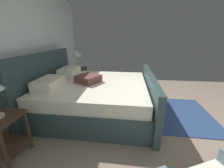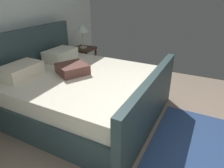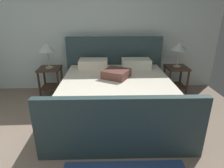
{
  "view_description": "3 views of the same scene",
  "coord_description": "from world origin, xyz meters",
  "views": [
    {
      "loc": [
        -2.26,
        0.83,
        1.49
      ],
      "look_at": [
        0.4,
        1.11,
        0.56
      ],
      "focal_mm": 22.02,
      "sensor_mm": 36.0,
      "label": 1
    },
    {
      "loc": [
        -1.95,
        -0.19,
        1.78
      ],
      "look_at": [
        0.4,
        0.97,
        0.53
      ],
      "focal_mm": 32.6,
      "sensor_mm": 36.0,
      "label": 2
    },
    {
      "loc": [
        0.09,
        -1.55,
        1.72
      ],
      "look_at": [
        0.2,
        0.86,
        0.78
      ],
      "focal_mm": 30.77,
      "sensor_mm": 36.0,
      "label": 3
    }
  ],
  "objects": [
    {
      "name": "bed",
      "position": [
        0.31,
        1.48,
        0.35
      ],
      "size": [
        2.06,
        2.26,
        1.19
      ],
      "color": "#2B3E41",
      "rests_on": "ground"
    },
    {
      "name": "ground_plane",
      "position": [
        0.0,
        0.0,
        -0.01
      ],
      "size": [
        5.22,
        5.38,
        0.02
      ],
      "primitive_type": "cube",
      "color": "gray"
    },
    {
      "name": "nightstand_right",
      "position": [
        1.63,
        2.26,
        0.4
      ],
      "size": [
        0.44,
        0.44,
        0.6
      ],
      "color": "#3E281B",
      "rests_on": "ground"
    },
    {
      "name": "table_lamp_right",
      "position": [
        1.63,
        2.26,
        1.01
      ],
      "size": [
        0.31,
        0.31,
        0.51
      ],
      "color": "#B7B293",
      "rests_on": "nightstand_right"
    },
    {
      "name": "area_rug",
      "position": [
        0.31,
        -0.31,
        0.01
      ],
      "size": [
        1.43,
        1.17,
        0.01
      ],
      "primitive_type": "cube",
      "rotation": [
        0.0,
        0.0,
        -0.02
      ],
      "color": "navy",
      "rests_on": "ground"
    }
  ]
}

